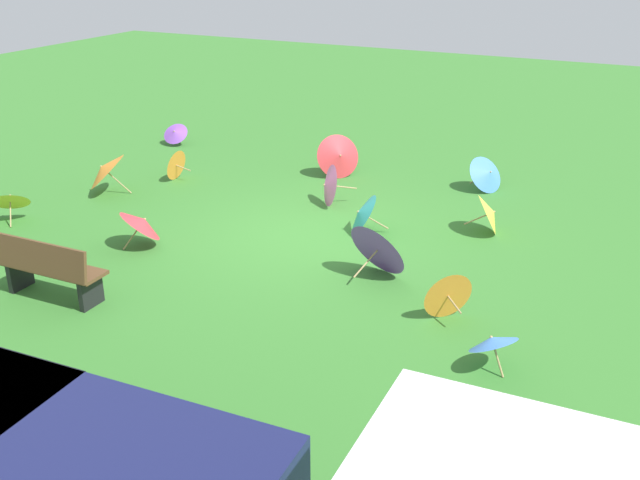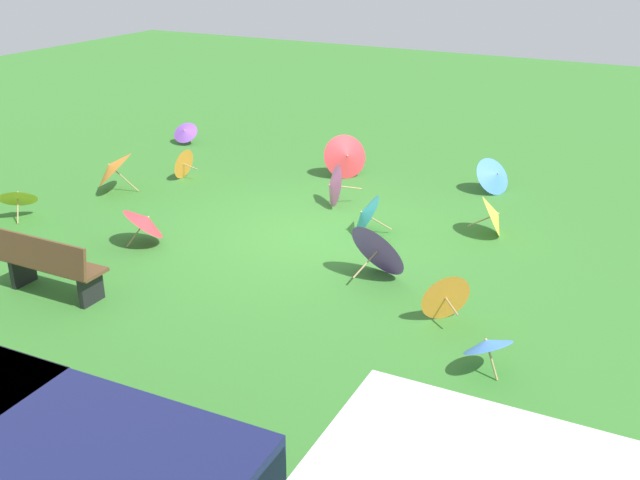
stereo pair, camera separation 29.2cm
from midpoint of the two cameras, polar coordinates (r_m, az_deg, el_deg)
The scene contains 15 objects.
ground at distance 12.27m, azimuth -1.65°, elevation 0.33°, with size 40.00×40.00×0.00m, color #387A2D.
park_bench at distance 10.71m, azimuth -21.00°, elevation -2.06°, with size 1.61×0.50×0.90m.
parasol_red_0 at distance 12.05m, azimuth -14.24°, elevation 1.31°, with size 1.00×0.99×0.71m.
parasol_orange_0 at distance 15.29m, azimuth -11.73°, elevation 5.73°, with size 0.51×0.62×0.63m.
parasol_purple_0 at distance 10.73m, azimuth 3.97°, elevation -0.45°, with size 1.11×1.01×0.93m.
parasol_yellow_0 at distance 12.54m, azimuth 12.39°, elevation 2.03°, with size 0.74×0.84×0.71m.
parasol_orange_1 at distance 14.70m, azimuth -16.88°, elevation 5.25°, with size 1.12×1.17×0.87m.
parasol_pink_0 at distance 13.50m, azimuth -0.05°, elevation 4.25°, with size 0.78×0.76×0.78m.
parasol_teal_0 at distance 12.26m, azimuth 2.51°, elevation 2.07°, with size 0.81×0.89×0.70m.
parasol_blue_0 at distance 8.67m, azimuth 12.23°, elevation -7.65°, with size 0.77×0.78×0.56m.
parasol_orange_5 at distance 9.70m, azimuth 8.87°, elevation -4.13°, with size 0.66×0.67×0.69m.
parasol_purple_1 at distance 17.81m, azimuth -11.61°, elevation 8.13°, with size 0.66×0.60×0.53m.
parasol_red_2 at distance 15.09m, azimuth 0.93°, elevation 6.50°, with size 0.97×0.99×0.89m.
parasol_yellow_2 at distance 13.89m, azimuth -23.37°, elevation 2.93°, with size 0.89×0.87×0.67m.
parasol_blue_1 at distance 14.62m, azimuth 12.29°, elevation 5.05°, with size 0.86×0.94×0.71m.
Camera 1 is at (-5.18, 10.07, 4.71)m, focal length 41.42 mm.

